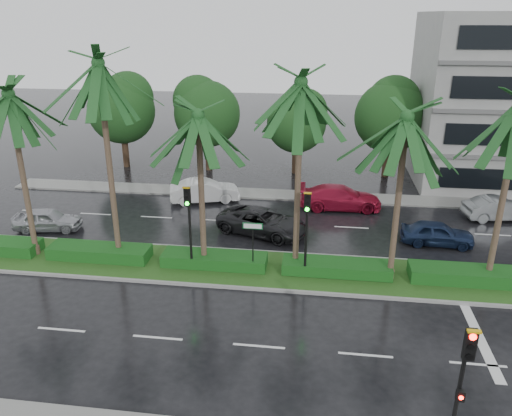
# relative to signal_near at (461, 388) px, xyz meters

# --- Properties ---
(ground) EXTENTS (120.00, 120.00, 0.00)m
(ground) POSITION_rel_signal_near_xyz_m (-6.00, 9.39, -2.50)
(ground) COLOR black
(ground) RESTS_ON ground
(far_sidewalk) EXTENTS (40.00, 2.00, 0.12)m
(far_sidewalk) POSITION_rel_signal_near_xyz_m (-6.00, 21.39, -2.44)
(far_sidewalk) COLOR slate
(far_sidewalk) RESTS_ON ground
(median) EXTENTS (36.00, 4.00, 0.15)m
(median) POSITION_rel_signal_near_xyz_m (-6.00, 10.39, -2.42)
(median) COLOR gray
(median) RESTS_ON ground
(hedge) EXTENTS (35.20, 1.40, 0.60)m
(hedge) POSITION_rel_signal_near_xyz_m (-6.00, 10.39, -2.05)
(hedge) COLOR #134316
(hedge) RESTS_ON median
(lane_markings) EXTENTS (34.00, 13.06, 0.01)m
(lane_markings) POSITION_rel_signal_near_xyz_m (-2.96, 8.96, -2.50)
(lane_markings) COLOR silver
(lane_markings) RESTS_ON ground
(palm_row) EXTENTS (26.30, 4.20, 10.46)m
(palm_row) POSITION_rel_signal_near_xyz_m (-7.25, 10.41, 5.36)
(palm_row) COLOR #463828
(palm_row) RESTS_ON median
(signal_near) EXTENTS (0.34, 0.45, 4.36)m
(signal_near) POSITION_rel_signal_near_xyz_m (0.00, 0.00, 0.00)
(signal_near) COLOR black
(signal_near) RESTS_ON near_sidewalk
(signal_median_left) EXTENTS (0.34, 0.42, 4.36)m
(signal_median_left) POSITION_rel_signal_near_xyz_m (-10.00, 9.69, 0.49)
(signal_median_left) COLOR black
(signal_median_left) RESTS_ON median
(signal_median_right) EXTENTS (0.34, 0.42, 4.36)m
(signal_median_right) POSITION_rel_signal_near_xyz_m (-4.50, 9.69, 0.49)
(signal_median_right) COLOR black
(signal_median_right) RESTS_ON median
(street_sign) EXTENTS (0.95, 0.09, 2.60)m
(street_sign) POSITION_rel_signal_near_xyz_m (-7.00, 9.87, -0.38)
(street_sign) COLOR black
(street_sign) RESTS_ON median
(bg_trees) EXTENTS (32.91, 5.32, 7.69)m
(bg_trees) POSITION_rel_signal_near_xyz_m (-7.18, 26.98, 2.20)
(bg_trees) COLOR #332117
(bg_trees) RESTS_ON ground
(car_silver) EXTENTS (2.12, 4.04, 1.31)m
(car_silver) POSITION_rel_signal_near_xyz_m (-19.63, 13.67, -1.85)
(car_silver) COLOR #A3A4AA
(car_silver) RESTS_ON ground
(car_white) EXTENTS (2.92, 4.89, 1.52)m
(car_white) POSITION_rel_signal_near_xyz_m (-11.63, 19.57, -1.74)
(car_white) COLOR silver
(car_white) RESTS_ON ground
(car_darkgrey) EXTENTS (4.06, 5.74, 1.45)m
(car_darkgrey) POSITION_rel_signal_near_xyz_m (-7.13, 14.84, -1.78)
(car_darkgrey) COLOR black
(car_darkgrey) RESTS_ON ground
(car_red) EXTENTS (2.39, 5.34, 1.52)m
(car_red) POSITION_rel_signal_near_xyz_m (-2.63, 19.47, -1.74)
(car_red) COLOR maroon
(car_red) RESTS_ON ground
(car_blue) EXTENTS (1.76, 3.94, 1.32)m
(car_blue) POSITION_rel_signal_near_xyz_m (2.50, 14.67, -1.85)
(car_blue) COLOR #162443
(car_blue) RESTS_ON ground
(car_grey) EXTENTS (2.23, 4.46, 1.41)m
(car_grey) POSITION_rel_signal_near_xyz_m (7.00, 18.89, -1.80)
(car_grey) COLOR slate
(car_grey) RESTS_ON ground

